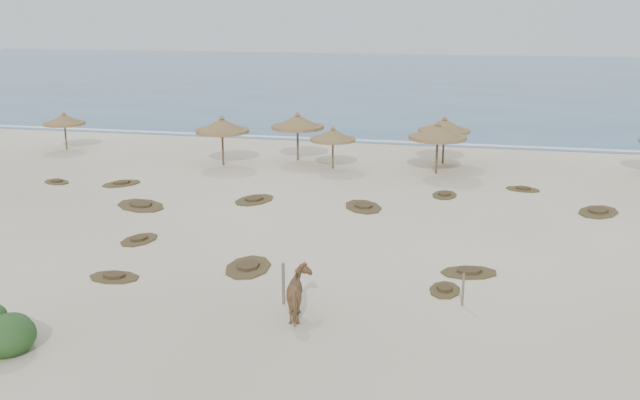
{
  "coord_description": "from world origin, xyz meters",
  "views": [
    {
      "loc": [
        7.81,
        -22.51,
        8.91
      ],
      "look_at": [
        1.54,
        5.0,
        1.32
      ],
      "focal_mm": 40.0,
      "sensor_mm": 36.0,
      "label": 1
    }
  ],
  "objects": [
    {
      "name": "ground",
      "position": [
        0.0,
        0.0,
        0.0
      ],
      "size": [
        160.0,
        160.0,
        0.0
      ],
      "primitive_type": "plane",
      "color": "beige",
      "rests_on": "ground"
    },
    {
      "name": "ocean",
      "position": [
        0.0,
        75.0,
        0.0
      ],
      "size": [
        200.0,
        100.0,
        0.01
      ],
      "primitive_type": "cube",
      "color": "#294F7D",
      "rests_on": "ground"
    },
    {
      "name": "foam_line",
      "position": [
        0.0,
        26.0,
        0.0
      ],
      "size": [
        70.0,
        0.6,
        0.01
      ],
      "primitive_type": "cube",
      "color": "white",
      "rests_on": "ground"
    },
    {
      "name": "palapa_0",
      "position": [
        -18.61,
        18.6,
        1.92
      ],
      "size": [
        3.44,
        3.44,
        2.48
      ],
      "rotation": [
        0.0,
        0.0,
        0.38
      ],
      "color": "brown",
      "rests_on": "ground"
    },
    {
      "name": "palapa_1",
      "position": [
        -6.88,
        16.29,
        2.3
      ],
      "size": [
        3.23,
        3.23,
        2.96
      ],
      "rotation": [
        0.0,
        0.0,
        -0.02
      ],
      "color": "brown",
      "rests_on": "ground"
    },
    {
      "name": "palapa_2",
      "position": [
        -2.93,
        18.56,
        2.3
      ],
      "size": [
        3.26,
        3.26,
        2.97
      ],
      "rotation": [
        0.0,
        0.0,
        0.03
      ],
      "color": "brown",
      "rests_on": "ground"
    },
    {
      "name": "palapa_3",
      "position": [
        -0.39,
        16.79,
        1.91
      ],
      "size": [
        2.89,
        2.89,
        2.47
      ],
      "rotation": [
        0.0,
        0.0,
        0.1
      ],
      "color": "brown",
      "rests_on": "ground"
    },
    {
      "name": "palapa_4",
      "position": [
        5.71,
        19.59,
        2.22
      ],
      "size": [
        3.31,
        3.31,
        2.86
      ],
      "rotation": [
        0.0,
        0.0,
        -0.09
      ],
      "color": "brown",
      "rests_on": "ground"
    },
    {
      "name": "palapa_5",
      "position": [
        5.52,
        16.72,
        2.31
      ],
      "size": [
        4.01,
        4.01,
        2.98
      ],
      "rotation": [
        0.0,
        0.0,
        0.32
      ],
      "color": "brown",
      "rests_on": "ground"
    },
    {
      "name": "horse",
      "position": [
        2.87,
        -3.52,
        0.74
      ],
      "size": [
        1.23,
        1.91,
        1.49
      ],
      "primitive_type": "imported",
      "rotation": [
        0.0,
        0.0,
        3.41
      ],
      "color": "olive",
      "rests_on": "ground"
    },
    {
      "name": "fence_post_near",
      "position": [
        2.12,
        -2.66,
        0.67
      ],
      "size": [
        0.13,
        0.13,
        1.34
      ],
      "primitive_type": "cylinder",
      "rotation": [
        0.0,
        0.0,
        -0.4
      ],
      "color": "#726755",
      "rests_on": "ground"
    },
    {
      "name": "fence_post_far",
      "position": [
        7.56,
        -1.53,
        0.53
      ],
      "size": [
        0.09,
        0.09,
        1.06
      ],
      "primitive_type": "cylinder",
      "rotation": [
        0.0,
        0.0,
        -0.21
      ],
      "color": "#726755",
      "rests_on": "ground"
    },
    {
      "name": "scrub_1",
      "position": [
        -7.45,
        6.82,
        0.05
      ],
      "size": [
        3.36,
        3.07,
        0.16
      ],
      "rotation": [
        0.0,
        0.0,
        2.57
      ],
      "color": "#504023",
      "rests_on": "ground"
    },
    {
      "name": "scrub_2",
      "position": [
        -5.18,
        2.12,
        0.05
      ],
      "size": [
        1.52,
        2.03,
        0.16
      ],
      "rotation": [
        0.0,
        0.0,
        1.38
      ],
      "color": "#504023",
      "rests_on": "ground"
    },
    {
      "name": "scrub_3",
      "position": [
        2.7,
        8.93,
        0.05
      ],
      "size": [
        2.54,
        2.96,
        0.16
      ],
      "rotation": [
        0.0,
        0.0,
        2.01
      ],
      "color": "#504023",
      "rests_on": "ground"
    },
    {
      "name": "scrub_4",
      "position": [
        7.71,
        1.33,
        0.05
      ],
      "size": [
        2.29,
        1.82,
        0.16
      ],
      "rotation": [
        0.0,
        0.0,
        0.29
      ],
      "color": "#504023",
      "rests_on": "ground"
    },
    {
      "name": "scrub_5",
      "position": [
        13.2,
        10.41,
        0.05
      ],
      "size": [
        2.54,
        2.94,
        0.16
      ],
      "rotation": [
        0.0,
        0.0,
        1.12
      ],
      "color": "#504023",
      "rests_on": "ground"
    },
    {
      "name": "scrub_6",
      "position": [
        -10.41,
        10.56,
        0.05
      ],
      "size": [
        2.33,
        2.49,
        0.16
      ],
      "rotation": [
        0.0,
        0.0,
        0.94
      ],
      "color": "#504023",
      "rests_on": "ground"
    },
    {
      "name": "scrub_7",
      "position": [
        6.26,
        11.93,
        0.05
      ],
      "size": [
        1.34,
        1.93,
        0.16
      ],
      "rotation": [
        0.0,
        0.0,
        1.49
      ],
      "color": "#504023",
      "rests_on": "ground"
    },
    {
      "name": "scrub_8",
      "position": [
        -13.96,
        10.15,
        0.05
      ],
      "size": [
        1.9,
        1.64,
        0.16
      ],
      "rotation": [
        0.0,
        0.0,
        2.69
      ],
      "color": "#504023",
      "rests_on": "ground"
    },
    {
      "name": "scrub_9",
      "position": [
        0.03,
        0.12,
        0.05
      ],
      "size": [
        1.75,
        2.54,
        0.16
      ],
      "rotation": [
        0.0,
        0.0,
        1.64
      ],
      "color": "#504023",
      "rests_on": "ground"
    },
    {
      "name": "scrub_10",
      "position": [
        10.08,
        13.98,
        0.05
      ],
      "size": [
        1.96,
        1.54,
        0.16
      ],
      "rotation": [
        0.0,
        0.0,
        2.87
      ],
      "color": "#504023",
      "rests_on": "ground"
    },
    {
      "name": "scrub_11",
      "position": [
        -4.13,
        -1.82,
        0.05
      ],
      "size": [
        1.82,
        1.21,
        0.16
      ],
      "rotation": [
        0.0,
        0.0,
        3.12
      ],
      "color": "#504023",
      "rests_on": "ground"
    },
    {
      "name": "scrub_12",
      "position": [
        6.97,
        -0.48,
        0.05
      ],
      "size": [
        1.07,
        1.57,
        0.16
      ],
      "rotation": [
        0.0,
        0.0,
        1.52
      ],
      "color": "#504023",
      "rests_on": "ground"
    },
    {
      "name": "scrub_13",
      "position": [
        -2.6,
        8.96,
        0.05
      ],
      "size": [
        2.22,
        2.74,
        0.16
      ],
      "rotation": [
        0.0,
        0.0,
        1.24
      ],
      "color": "#504023",
      "rests_on": "ground"
    }
  ]
}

